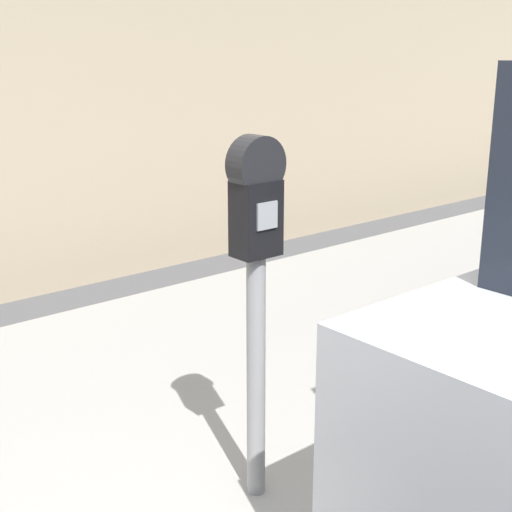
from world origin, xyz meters
TOP-DOWN VIEW (x-y plane):
  - sidewalk at (0.00, 2.20)m, footprint 24.00×2.80m
  - parking_meter at (0.35, 1.18)m, footprint 0.21×0.12m

SIDE VIEW (x-z plane):
  - sidewalk at x=0.00m, z-range 0.00..0.14m
  - parking_meter at x=0.35m, z-range 0.38..1.82m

